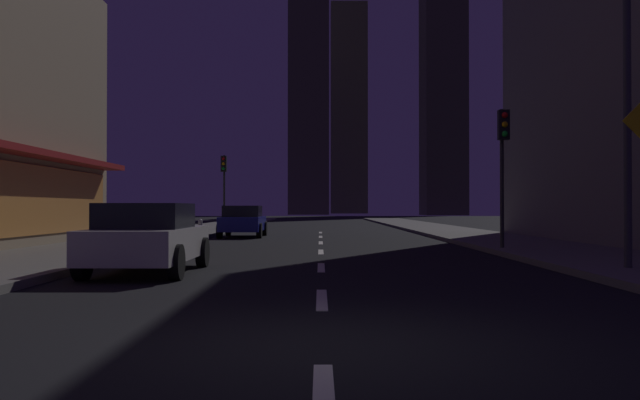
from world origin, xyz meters
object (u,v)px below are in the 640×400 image
Objects in this scene: fire_hydrant_far_left at (200,226)px; street_lamp_right at (586,25)px; traffic_light_near_right at (503,147)px; car_parked_far at (242,221)px; car_parked_near at (147,238)px; traffic_light_far_left at (223,175)px.

fire_hydrant_far_left is 0.10× the size of street_lamp_right.
traffic_light_near_right is 6.84m from street_lamp_right.
car_parked_far is at bearing 130.25° from traffic_light_near_right.
car_parked_near is 1.01× the size of traffic_light_near_right.
traffic_light_near_right is (9.10, 6.22, 2.45)m from car_parked_near.
fire_hydrant_far_left is at bearing 132.36° from traffic_light_near_right.
traffic_light_far_left is (-1.90, 23.92, 2.45)m from car_parked_near.
car_parked_near is 18.86m from fire_hydrant_far_left.
traffic_light_far_left reaches higher than car_parked_near.
street_lamp_right is (8.98, -0.35, 4.33)m from car_parked_near.
fire_hydrant_far_left is (-2.30, 1.75, -0.29)m from car_parked_far.
traffic_light_far_left is at bearing 121.85° from traffic_light_near_right.
traffic_light_near_right is at bearing -58.15° from traffic_light_far_left.
traffic_light_near_right is 20.84m from traffic_light_far_left.
car_parked_near and car_parked_far have the same top height.
street_lamp_right is (11.28, -19.08, 4.61)m from fire_hydrant_far_left.
traffic_light_near_right is at bearing -47.64° from fire_hydrant_far_left.
car_parked_far is 6.48× the size of fire_hydrant_far_left.
car_parked_near is 16.97m from car_parked_far.
traffic_light_far_left is 26.67m from street_lamp_right.
traffic_light_near_right reaches higher than car_parked_far.
fire_hydrant_far_left is 0.16× the size of traffic_light_near_right.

